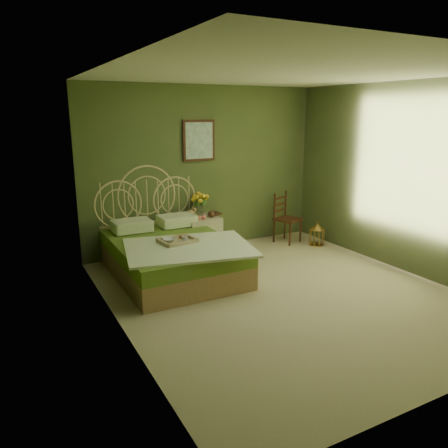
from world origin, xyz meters
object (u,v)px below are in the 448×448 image
chair (285,215)px  bed (171,253)px  nightstand (201,230)px  birdcage (317,235)px

chair → bed: bearing=173.9°
nightstand → chair: 1.56m
bed → nightstand: bed is taller
nightstand → chair: nightstand is taller
bed → nightstand: (0.78, 0.70, 0.05)m
bed → chair: bearing=13.9°
nightstand → chair: size_ratio=1.18×
chair → birdcage: size_ratio=2.31×
bed → birdcage: size_ratio=6.08×
nightstand → birdcage: size_ratio=2.73×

